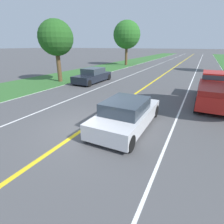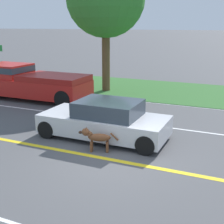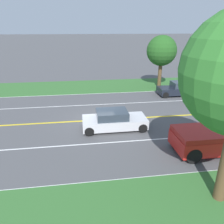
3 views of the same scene
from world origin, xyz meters
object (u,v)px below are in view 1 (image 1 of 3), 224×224
Objects in this scene: roadside_tree_left_far at (127,35)px; roadside_tree_left_near at (56,38)px; pickup_truck at (217,89)px; ego_car at (126,114)px; dog at (100,115)px; oncoming_car at (93,76)px.

roadside_tree_left_near is at bearing -89.66° from roadside_tree_left_far.
pickup_truck is at bearing -3.19° from roadside_tree_left_near.
roadside_tree_left_far is (-10.15, 24.33, 4.55)m from ego_car.
dog is at bearing -127.88° from pickup_truck.
ego_car is 0.75× the size of roadside_tree_left_near.
ego_car is 0.95× the size of oncoming_car.
oncoming_car is 17.29m from roadside_tree_left_far.
roadside_tree_left_near reaches higher than ego_car.
ego_car is 1.24m from dog.
oncoming_car is 4.82m from roadside_tree_left_near.
dog is (-1.20, -0.25, -0.15)m from ego_car.
oncoming_car is 0.79× the size of roadside_tree_left_near.
oncoming_car is at bearing 20.77° from roadside_tree_left_near.
oncoming_car reaches higher than ego_car.
ego_car is at bearing -121.40° from pickup_truck.
roadside_tree_left_far is (-3.25, 16.37, 4.53)m from oncoming_car.
ego_car is 3.67× the size of dog.
pickup_truck reaches higher than dog.
pickup_truck is 10.75m from oncoming_car.
ego_car is 0.74× the size of pickup_truck.
roadside_tree_left_far is at bearing 90.34° from roadside_tree_left_near.
pickup_truck reaches higher than ego_car.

